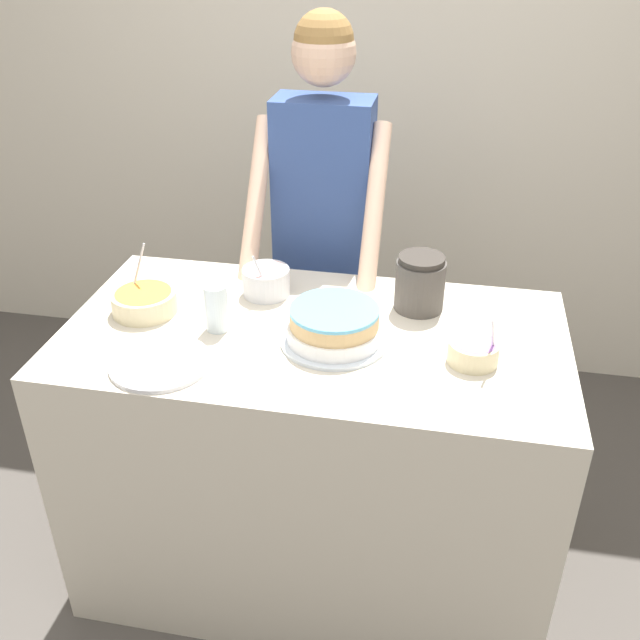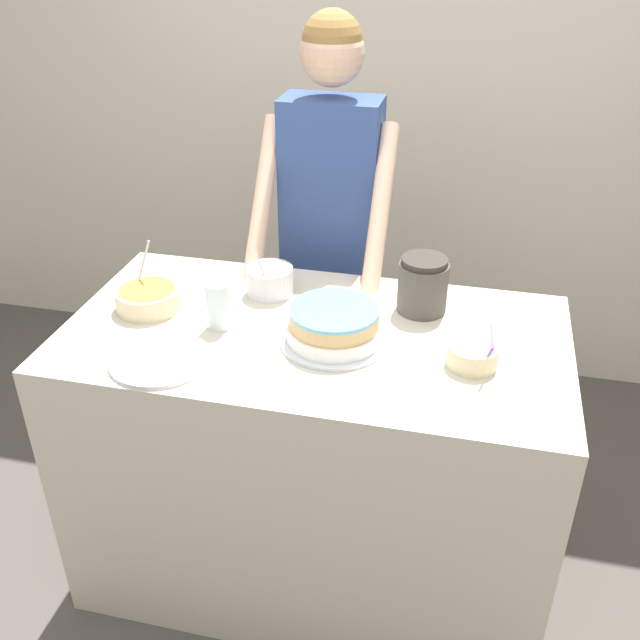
# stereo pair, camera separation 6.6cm
# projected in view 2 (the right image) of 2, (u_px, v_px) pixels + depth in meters

# --- Properties ---
(wall_back) EXTENTS (10.00, 0.05, 2.60)m
(wall_back) POSITION_uv_depth(u_px,v_px,m) (392.00, 86.00, 2.98)
(wall_back) COLOR beige
(wall_back) RESTS_ON ground_plane
(counter) EXTENTS (1.42, 0.75, 0.92)m
(counter) POSITION_uv_depth(u_px,v_px,m) (314.00, 457.00, 2.24)
(counter) COLOR beige
(counter) RESTS_ON ground_plane
(person_baker) EXTENTS (0.45, 0.46, 1.69)m
(person_baker) POSITION_uv_depth(u_px,v_px,m) (330.00, 208.00, 2.44)
(person_baker) COLOR #2D2D38
(person_baker) RESTS_ON ground_plane
(cake) EXTENTS (0.30, 0.30, 0.10)m
(cake) POSITION_uv_depth(u_px,v_px,m) (334.00, 326.00, 1.93)
(cake) COLOR silver
(cake) RESTS_ON counter
(frosting_bowl_pink) EXTENTS (0.14, 0.14, 0.15)m
(frosting_bowl_pink) POSITION_uv_depth(u_px,v_px,m) (270.00, 279.00, 2.18)
(frosting_bowl_pink) COLOR silver
(frosting_bowl_pink) RESTS_ON counter
(frosting_bowl_orange) EXTENTS (0.19, 0.19, 0.19)m
(frosting_bowl_orange) POSITION_uv_depth(u_px,v_px,m) (148.00, 298.00, 2.10)
(frosting_bowl_orange) COLOR beige
(frosting_bowl_orange) RESTS_ON counter
(frosting_bowl_purple) EXTENTS (0.13, 0.13, 0.16)m
(frosting_bowl_purple) POSITION_uv_depth(u_px,v_px,m) (473.00, 354.00, 1.84)
(frosting_bowl_purple) COLOR beige
(frosting_bowl_purple) RESTS_ON counter
(drinking_glass) EXTENTS (0.07, 0.07, 0.14)m
(drinking_glass) POSITION_uv_depth(u_px,v_px,m) (218.00, 306.00, 1.99)
(drinking_glass) COLOR silver
(drinking_glass) RESTS_ON counter
(ceramic_plate) EXTENTS (0.26, 0.26, 0.01)m
(ceramic_plate) POSITION_uv_depth(u_px,v_px,m) (160.00, 359.00, 1.87)
(ceramic_plate) COLOR silver
(ceramic_plate) RESTS_ON counter
(stoneware_jar) EXTENTS (0.15, 0.15, 0.17)m
(stoneware_jar) POSITION_uv_depth(u_px,v_px,m) (423.00, 285.00, 2.07)
(stoneware_jar) COLOR #4C4742
(stoneware_jar) RESTS_ON counter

